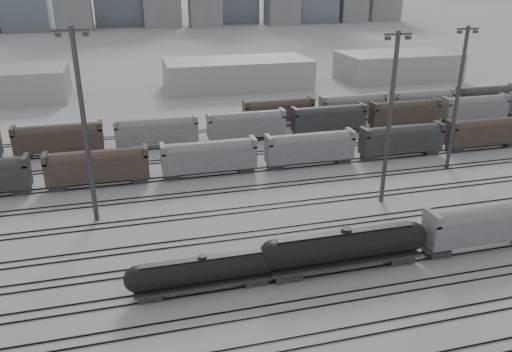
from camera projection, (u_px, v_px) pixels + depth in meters
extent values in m
plane|color=#B8B8BD|center=(344.00, 274.00, 53.72)|extent=(900.00, 900.00, 0.00)
cube|color=black|center=(388.00, 331.00, 44.98)|extent=(220.00, 0.07, 0.16)
cube|color=black|center=(381.00, 321.00, 46.27)|extent=(220.00, 0.07, 0.16)
cube|color=black|center=(364.00, 299.00, 49.46)|extent=(220.00, 0.07, 0.16)
cube|color=black|center=(357.00, 291.00, 50.75)|extent=(220.00, 0.07, 0.16)
cube|color=black|center=(343.00, 272.00, 53.94)|extent=(220.00, 0.07, 0.16)
cube|color=black|center=(337.00, 265.00, 55.22)|extent=(220.00, 0.07, 0.16)
cube|color=black|center=(325.00, 249.00, 58.42)|extent=(220.00, 0.07, 0.16)
cube|color=black|center=(321.00, 243.00, 59.70)|extent=(220.00, 0.07, 0.16)
cube|color=black|center=(310.00, 229.00, 62.89)|extent=(220.00, 0.07, 0.16)
cube|color=black|center=(306.00, 224.00, 64.18)|extent=(220.00, 0.07, 0.16)
cube|color=black|center=(292.00, 206.00, 69.16)|extent=(220.00, 0.07, 0.16)
cube|color=black|center=(289.00, 202.00, 70.45)|extent=(220.00, 0.07, 0.16)
cube|color=black|center=(277.00, 187.00, 75.43)|extent=(220.00, 0.07, 0.16)
cube|color=black|center=(275.00, 183.00, 76.72)|extent=(220.00, 0.07, 0.16)
cube|color=black|center=(265.00, 171.00, 81.70)|extent=(220.00, 0.07, 0.16)
cube|color=black|center=(263.00, 168.00, 82.99)|extent=(220.00, 0.07, 0.16)
cube|color=black|center=(253.00, 155.00, 88.87)|extent=(220.00, 0.07, 0.16)
cube|color=black|center=(251.00, 152.00, 90.15)|extent=(220.00, 0.07, 0.16)
cube|color=black|center=(242.00, 141.00, 96.03)|extent=(220.00, 0.07, 0.16)
cube|color=black|center=(241.00, 139.00, 97.31)|extent=(220.00, 0.07, 0.16)
cube|color=black|center=(233.00, 130.00, 103.19)|extent=(220.00, 0.07, 0.16)
cube|color=black|center=(232.00, 128.00, 104.48)|extent=(220.00, 0.07, 0.16)
cube|color=#262629|center=(150.00, 294.00, 49.57)|extent=(2.33, 1.89, 0.63)
cube|color=#262629|center=(255.00, 278.00, 52.13)|extent=(2.33, 1.89, 0.63)
cube|color=#262629|center=(203.00, 282.00, 50.68)|extent=(13.92, 2.42, 0.22)
cylinder|color=black|center=(203.00, 270.00, 50.14)|extent=(13.02, 2.60, 2.60)
sphere|color=black|center=(137.00, 279.00, 48.59)|extent=(2.60, 2.60, 2.60)
sphere|color=black|center=(265.00, 261.00, 51.68)|extent=(2.60, 2.60, 2.60)
cylinder|color=black|center=(202.00, 257.00, 49.59)|extent=(0.90, 0.90, 0.45)
cube|color=#262629|center=(202.00, 258.00, 49.63)|extent=(12.57, 0.81, 0.05)
cube|color=#262629|center=(286.00, 272.00, 52.90)|extent=(2.87, 2.32, 0.77)
cube|color=#262629|center=(398.00, 256.00, 56.05)|extent=(2.87, 2.32, 0.77)
cube|color=#262629|center=(344.00, 259.00, 54.27)|extent=(17.13, 2.98, 0.28)
cylinder|color=black|center=(345.00, 245.00, 53.60)|extent=(16.03, 3.21, 3.21)
sphere|color=black|center=(274.00, 255.00, 51.70)|extent=(3.21, 3.21, 3.21)
sphere|color=black|center=(412.00, 236.00, 55.51)|extent=(3.21, 3.21, 3.21)
cylinder|color=black|center=(346.00, 231.00, 52.94)|extent=(1.11, 1.11, 0.55)
cube|color=#262629|center=(346.00, 231.00, 52.98)|extent=(15.48, 0.99, 0.07)
cube|color=#262629|center=(437.00, 250.00, 57.24)|extent=(2.56, 2.07, 0.69)
cube|color=gray|center=(484.00, 226.00, 57.78)|extent=(14.78, 2.96, 3.15)
cylinder|color=gray|center=(486.00, 217.00, 57.33)|extent=(13.40, 2.86, 2.86)
cube|color=gray|center=(432.00, 218.00, 55.35)|extent=(0.69, 2.96, 1.38)
cone|color=#262629|center=(481.00, 241.00, 58.50)|extent=(2.36, 2.36, 0.89)
cylinder|color=#3D3D3F|center=(85.00, 130.00, 60.86)|extent=(0.63, 0.63, 24.60)
cube|color=#3D3D3F|center=(71.00, 30.00, 56.42)|extent=(3.94, 0.30, 0.30)
cube|color=#3D3D3F|center=(58.00, 35.00, 56.25)|extent=(0.69, 0.49, 0.49)
cube|color=#3D3D3F|center=(86.00, 34.00, 56.95)|extent=(0.69, 0.49, 0.49)
cylinder|color=#3D3D3F|center=(389.00, 121.00, 66.47)|extent=(0.60, 0.60, 23.49)
cube|color=#3D3D3F|center=(398.00, 34.00, 62.22)|extent=(3.76, 0.28, 0.28)
cube|color=#3D3D3F|center=(388.00, 38.00, 62.07)|extent=(0.66, 0.47, 0.47)
cube|color=#3D3D3F|center=(408.00, 38.00, 62.74)|extent=(0.66, 0.47, 0.47)
cylinder|color=#3D3D3F|center=(457.00, 101.00, 78.78)|extent=(0.58, 0.58, 22.83)
cube|color=#3D3D3F|center=(468.00, 29.00, 74.65)|extent=(3.65, 0.27, 0.27)
cube|color=#3D3D3F|center=(460.00, 32.00, 74.50)|extent=(0.64, 0.46, 0.46)
cube|color=#3D3D3F|center=(475.00, 32.00, 75.15)|extent=(0.64, 0.46, 0.46)
cube|color=#4A3C2F|center=(98.00, 168.00, 75.14)|extent=(15.00, 3.00, 5.60)
cube|color=gray|center=(209.00, 158.00, 79.18)|extent=(15.00, 3.00, 5.60)
cube|color=gray|center=(310.00, 149.00, 83.22)|extent=(15.00, 3.00, 5.60)
cube|color=#262629|center=(401.00, 141.00, 87.26)|extent=(15.00, 3.00, 5.60)
cube|color=#4A3C2F|center=(484.00, 134.00, 91.30)|extent=(15.00, 3.00, 5.60)
cube|color=#4A3C2F|center=(59.00, 140.00, 87.81)|extent=(15.00, 3.00, 5.60)
cube|color=gray|center=(157.00, 133.00, 91.85)|extent=(15.00, 3.00, 5.60)
cube|color=gray|center=(246.00, 126.00, 95.89)|extent=(15.00, 3.00, 5.60)
cube|color=#262629|center=(329.00, 120.00, 99.92)|extent=(15.00, 3.00, 5.60)
cube|color=#4A3C2F|center=(404.00, 114.00, 103.96)|extent=(15.00, 3.00, 5.60)
cube|color=gray|center=(475.00, 109.00, 108.00)|extent=(15.00, 3.00, 5.60)
cube|color=#4A3C2F|center=(279.00, 113.00, 105.19)|extent=(15.00, 3.00, 5.60)
cube|color=gray|center=(353.00, 108.00, 109.23)|extent=(15.00, 3.00, 5.60)
cube|color=gray|center=(421.00, 103.00, 113.27)|extent=(15.00, 3.00, 5.60)
cube|color=#262629|center=(485.00, 98.00, 117.31)|extent=(15.00, 3.00, 5.60)
cube|color=#9F9FA1|center=(237.00, 74.00, 139.66)|extent=(40.00, 18.00, 8.00)
cube|color=#9F9FA1|center=(398.00, 66.00, 151.54)|extent=(35.00, 18.00, 8.00)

